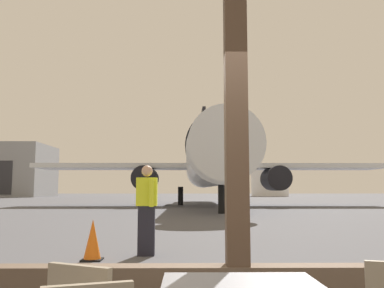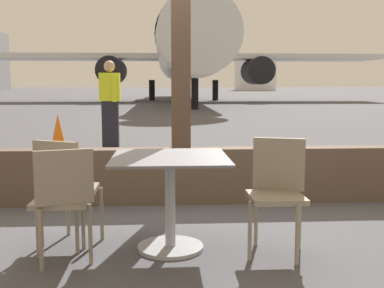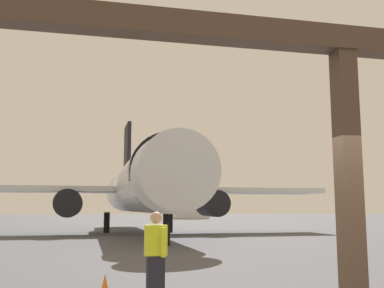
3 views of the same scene
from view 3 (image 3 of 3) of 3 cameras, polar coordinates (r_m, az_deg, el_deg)
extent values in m
plane|color=#4C4C51|center=(44.13, -9.74, -10.25)|extent=(220.00, 220.00, 0.00)
cube|color=#4C3828|center=(5.03, 18.11, 12.10)|extent=(8.30, 0.24, 0.24)
cube|color=#4C3828|center=(4.73, 19.07, -8.93)|extent=(0.20, 0.20, 3.37)
cylinder|color=silver|center=(35.51, -6.54, -5.29)|extent=(3.86, 26.73, 3.86)
cone|color=silver|center=(21.02, -2.12, -3.48)|extent=(3.66, 2.60, 3.66)
cylinder|color=black|center=(22.90, -3.00, -3.47)|extent=(3.93, 0.90, 3.93)
cube|color=silver|center=(34.57, -18.83, -5.34)|extent=(13.01, 4.20, 0.36)
cube|color=silver|center=(36.21, 5.51, -5.83)|extent=(13.01, 4.20, 0.36)
cylinder|color=black|center=(32.98, -15.09, -7.12)|extent=(1.90, 3.20, 1.90)
cylinder|color=black|center=(34.17, 2.51, -7.41)|extent=(1.90, 3.20, 1.90)
cube|color=black|center=(47.66, -8.03, -0.73)|extent=(0.36, 4.40, 5.20)
cylinder|color=black|center=(23.15, -3.18, -10.57)|extent=(0.36, 0.36, 1.53)
cylinder|color=black|center=(35.40, -10.55, -9.56)|extent=(0.44, 0.44, 1.53)
cylinder|color=black|center=(35.92, -2.77, -9.66)|extent=(0.44, 0.44, 1.53)
cube|color=black|center=(8.68, -4.58, -16.77)|extent=(0.32, 0.20, 0.95)
cube|color=yellow|center=(8.59, -4.52, -11.82)|extent=(0.40, 0.22, 0.55)
sphere|color=tan|center=(8.58, -4.49, -9.12)|extent=(0.22, 0.22, 0.22)
cylinder|color=yellow|center=(8.79, -5.44, -11.89)|extent=(0.09, 0.09, 0.52)
cylinder|color=yellow|center=(8.40, -3.56, -12.09)|extent=(0.09, 0.09, 0.52)
cylinder|color=white|center=(87.87, -0.28, -7.32)|extent=(7.56, 7.56, 5.77)
camera|label=1|loc=(2.13, 70.68, -17.49)|focal=38.79mm
camera|label=2|loc=(2.59, 104.48, -9.13)|focal=44.95mm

